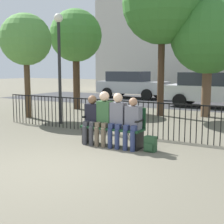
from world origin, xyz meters
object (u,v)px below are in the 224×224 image
object	(u,v)px
tree_0	(76,36)
tree_2	(26,40)
tree_1	(209,37)
parked_car_2	(131,84)
seated_person_1	(104,115)
tree_3	(162,4)
backpack	(150,144)
lamp_post	(59,51)
park_bench	(114,125)
parked_car_1	(211,89)
seated_person_2	(117,117)
seated_person_0	(92,117)
seated_person_3	(132,121)

from	to	relation	value
tree_0	tree_2	distance (m)	2.88
tree_1	parked_car_2	size ratio (longest dim) A/B	1.04
seated_person_1	parked_car_2	world-z (taller)	parked_car_2
tree_3	parked_car_2	bearing A→B (deg)	124.85
backpack	tree_0	world-z (taller)	tree_0
backpack	lamp_post	world-z (taller)	lamp_post
tree_2	parked_car_2	world-z (taller)	tree_2
lamp_post	seated_person_1	bearing A→B (deg)	-33.16
tree_2	park_bench	bearing A→B (deg)	-23.77
tree_0	parked_car_2	size ratio (longest dim) A/B	1.04
tree_2	parked_car_2	distance (m)	8.98
lamp_post	park_bench	bearing A→B (deg)	-29.59
tree_2	parked_car_1	size ratio (longest dim) A/B	0.89
seated_person_2	backpack	xyz separation A→B (m)	(0.82, 0.00, -0.53)
seated_person_0	lamp_post	distance (m)	3.43
seated_person_0	park_bench	bearing A→B (deg)	13.66
seated_person_1	tree_2	bearing A→B (deg)	154.09
park_bench	tree_2	bearing A→B (deg)	156.23
tree_1	tree_3	distance (m)	2.06
seated_person_0	seated_person_1	world-z (taller)	seated_person_1
seated_person_2	lamp_post	size ratio (longest dim) A/B	0.36
seated_person_3	parked_car_2	distance (m)	12.26
backpack	tree_1	xyz separation A→B (m)	(-0.12, 5.64, 2.78)
parked_car_2	backpack	bearing A→B (deg)	-62.08
park_bench	tree_2	size ratio (longest dim) A/B	0.40
tree_0	parked_car_2	xyz separation A→B (m)	(-0.17, 5.90, -2.34)
tree_1	parked_car_2	bearing A→B (deg)	136.85
tree_1	parked_car_2	xyz separation A→B (m)	(-5.71, 5.35, -2.11)
tree_1	lamp_post	world-z (taller)	tree_1
park_bench	seated_person_2	world-z (taller)	seated_person_2
tree_3	parked_car_1	world-z (taller)	tree_3
park_bench	tree_3	size ratio (longest dim) A/B	0.27
seated_person_2	backpack	size ratio (longest dim) A/B	3.69
backpack	tree_1	bearing A→B (deg)	91.21
seated_person_0	tree_1	distance (m)	6.26
seated_person_0	seated_person_3	size ratio (longest dim) A/B	1.00
seated_person_1	tree_0	world-z (taller)	tree_0
parked_car_1	parked_car_2	bearing A→B (deg)	156.41
lamp_post	tree_3	bearing A→B (deg)	56.31
seated_person_1	lamp_post	bearing A→B (deg)	146.84
seated_person_2	tree_0	xyz separation A→B (m)	(-4.84, 5.10, 2.48)
seated_person_3	tree_3	world-z (taller)	tree_3
tree_1	tree_2	distance (m)	6.62
parked_car_2	seated_person_3	bearing A→B (deg)	-63.89
seated_person_2	seated_person_3	distance (m)	0.39
tree_1	parked_car_2	distance (m)	8.10
park_bench	parked_car_1	xyz separation A→B (m)	(0.39, 8.59, 0.36)
seated_person_1	tree_3	xyz separation A→B (m)	(-0.53, 5.08, 3.42)
seated_person_1	parked_car_1	distance (m)	8.73
tree_1	tree_2	bearing A→B (deg)	-148.99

